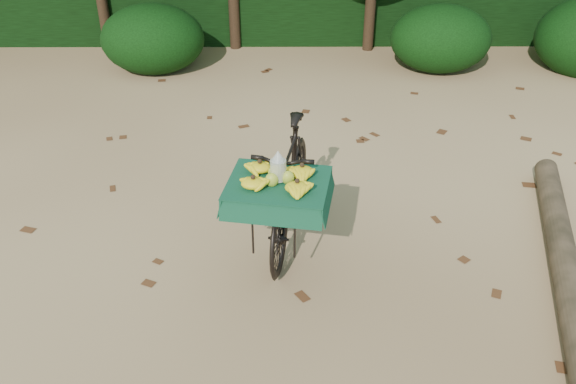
{
  "coord_description": "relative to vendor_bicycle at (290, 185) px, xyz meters",
  "views": [
    {
      "loc": [
        -0.93,
        -5.03,
        3.5
      ],
      "look_at": [
        -0.91,
        -0.64,
        0.76
      ],
      "focal_mm": 38.0,
      "sensor_mm": 36.0,
      "label": 1
    }
  ],
  "objects": [
    {
      "name": "ground",
      "position": [
        0.89,
        0.22,
        -0.58
      ],
      "size": [
        80.0,
        80.0,
        0.0
      ],
      "primitive_type": "plane",
      "color": "tan",
      "rests_on": "ground"
    },
    {
      "name": "vendor_bicycle",
      "position": [
        0.0,
        0.0,
        0.0
      ],
      "size": [
        0.99,
        1.97,
        1.15
      ],
      "rotation": [
        0.0,
        0.0,
        -0.17
      ],
      "color": "black",
      "rests_on": "ground"
    },
    {
      "name": "fallen_log",
      "position": [
        2.45,
        -0.52,
        -0.46
      ],
      "size": [
        1.1,
        3.3,
        0.24
      ],
      "primitive_type": "cylinder",
      "rotation": [
        1.57,
        0.0,
        -0.26
      ],
      "color": "brown",
      "rests_on": "ground"
    },
    {
      "name": "bush_clumps",
      "position": [
        1.39,
        4.52,
        -0.13
      ],
      "size": [
        8.8,
        1.7,
        0.9
      ],
      "primitive_type": null,
      "color": "black",
      "rests_on": "ground"
    },
    {
      "name": "leaf_litter",
      "position": [
        0.89,
        0.87,
        -0.58
      ],
      "size": [
        7.0,
        7.3,
        0.01
      ],
      "primitive_type": null,
      "color": "#4E2A14",
      "rests_on": "ground"
    }
  ]
}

